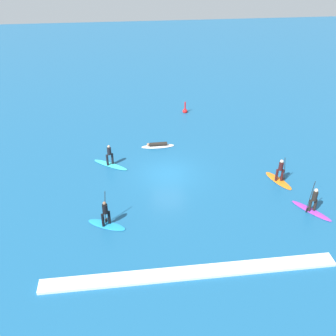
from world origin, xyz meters
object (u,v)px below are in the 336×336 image
surfer_on_blue_board (106,219)px  surfer_on_purple_board (313,205)px  surfer_on_teal_board (110,161)px  marker_buoy (185,111)px  surfer_on_white_board (158,145)px  surfer_on_orange_board (279,175)px

surfer_on_blue_board → surfer_on_purple_board: (13.40, -0.23, 0.02)m
surfer_on_purple_board → surfer_on_teal_board: bearing=26.5°
surfer_on_blue_board → marker_buoy: (7.75, 16.95, -0.33)m
surfer_on_purple_board → marker_buoy: 18.09m
surfer_on_white_board → surfer_on_orange_board: 10.57m
surfer_on_blue_board → surfer_on_purple_board: size_ratio=0.96×
surfer_on_teal_board → surfer_on_orange_board: 12.97m
surfer_on_blue_board → surfer_on_orange_board: (12.60, 3.51, -0.00)m
surfer_on_white_board → surfer_on_orange_board: bearing=141.6°
surfer_on_white_board → surfer_on_orange_board: size_ratio=1.02×
surfer_on_blue_board → surfer_on_purple_board: surfer_on_purple_board is taller
surfer_on_orange_board → marker_buoy: size_ratio=2.21×
surfer_on_white_board → surfer_on_blue_board: bearing=66.2°
surfer_on_teal_board → marker_buoy: bearing=88.3°
surfer_on_blue_board → surfer_on_orange_board: surfer_on_blue_board is taller
marker_buoy → surfer_on_blue_board: bearing=-114.6°
surfer_on_teal_board → surfer_on_orange_board: size_ratio=1.04×
surfer_on_white_board → surfer_on_purple_board: (9.18, -10.18, 0.40)m
surfer_on_teal_board → surfer_on_white_board: bearing=69.6°
surfer_on_white_board → marker_buoy: marker_buoy is taller
marker_buoy → surfer_on_purple_board: bearing=-71.8°
surfer_on_teal_board → surfer_on_purple_board: (13.21, -7.55, 0.11)m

